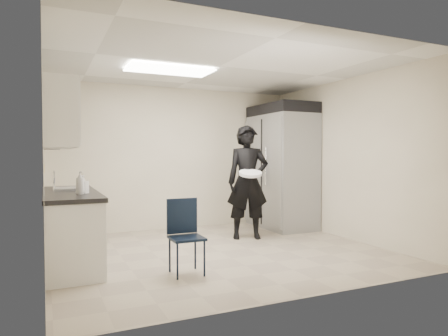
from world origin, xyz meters
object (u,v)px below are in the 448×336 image
commercial_fridge (281,171)px  man_tuxedo (248,182)px  folding_chair (187,238)px  lower_counter (71,230)px

commercial_fridge → man_tuxedo: bearing=-148.7°
commercial_fridge → folding_chair: size_ratio=2.52×
commercial_fridge → folding_chair: (-2.60, -2.09, -0.63)m
lower_counter → folding_chair: lower_counter is taller
lower_counter → man_tuxedo: (2.73, 0.43, 0.49)m
lower_counter → folding_chair: (1.18, -1.01, -0.01)m
lower_counter → folding_chair: bearing=-40.6°
commercial_fridge → man_tuxedo: 1.24m
lower_counter → commercial_fridge: bearing=15.9°
lower_counter → man_tuxedo: bearing=9.0°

